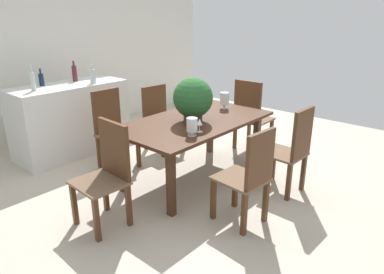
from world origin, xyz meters
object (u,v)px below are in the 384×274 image
wine_bottle_tall (33,81)px  wine_glass (200,123)px  chair_near_right (292,148)px  kitchen_counter (71,119)px  crystal_vase_left (192,125)px  chair_foot_end (250,113)px  wine_bottle_green (75,73)px  chair_near_left (249,174)px  wine_bottle_clear (93,76)px  chair_far_left (112,126)px  flower_centerpiece (193,99)px  dining_table (194,127)px  wine_bottle_dark (41,79)px  chair_far_right (160,115)px  crystal_vase_center_near (224,99)px  chair_head_end (108,169)px

wine_bottle_tall → wine_glass: bearing=-71.7°
chair_near_right → wine_bottle_tall: size_ratio=3.09×
kitchen_counter → crystal_vase_left: bearing=-88.0°
chair_foot_end → wine_bottle_green: bearing=36.6°
chair_foot_end → wine_glass: bearing=101.0°
chair_near_left → wine_bottle_clear: bearing=-89.5°
wine_glass → chair_far_left: bearing=95.1°
chair_near_right → flower_centerpiece: (-0.47, 1.01, 0.47)m
dining_table → wine_bottle_tall: bearing=119.0°
kitchen_counter → chair_near_left: bearing=-88.4°
kitchen_counter → wine_bottle_dark: 0.66m
chair_near_right → chair_foot_end: size_ratio=0.96×
dining_table → kitchen_counter: (-0.51, 1.87, -0.16)m
dining_table → flower_centerpiece: (-0.06, -0.03, 0.35)m
dining_table → crystal_vase_left: (-0.43, -0.34, 0.19)m
flower_centerpiece → crystal_vase_left: size_ratio=2.70×
flower_centerpiece → wine_bottle_tall: size_ratio=1.57×
kitchen_counter → wine_bottle_dark: size_ratio=6.70×
wine_bottle_dark → chair_far_left: bearing=-70.1°
flower_centerpiece → wine_bottle_green: bearing=96.9°
chair_far_right → wine_glass: bearing=-112.7°
dining_table → crystal_vase_left: 0.58m
flower_centerpiece → wine_bottle_clear: wine_bottle_clear is taller
chair_foot_end → wine_glass: (-1.52, -0.32, 0.28)m
crystal_vase_left → wine_glass: 0.14m
crystal_vase_left → crystal_vase_center_near: (1.07, 0.38, 0.02)m
dining_table → chair_foot_end: size_ratio=1.79×
wine_bottle_tall → chair_head_end: bearing=-97.7°
wine_bottle_tall → wine_bottle_dark: bearing=46.1°
chair_head_end → crystal_vase_center_near: 1.91m
wine_bottle_clear → crystal_vase_left: bearing=-96.1°
crystal_vase_center_near → wine_bottle_green: 2.18m
chair_near_left → wine_bottle_green: 3.09m
crystal_vase_left → chair_near_left: bearing=-89.7°
chair_foot_end → crystal_vase_left: 1.72m
wine_bottle_clear → chair_near_right: bearing=-77.0°
chair_head_end → wine_bottle_clear: bearing=151.3°
dining_table → flower_centerpiece: bearing=-154.4°
crystal_vase_center_near → chair_head_end: bearing=-178.7°
flower_centerpiece → wine_glass: 0.42m
chair_near_left → flower_centerpiece: (0.37, 1.01, 0.48)m
wine_glass → wine_bottle_dark: (-0.48, 2.36, 0.23)m
dining_table → wine_bottle_tall: size_ratio=5.77×
flower_centerpiece → wine_bottle_dark: flower_centerpiece is taller
wine_bottle_clear → wine_bottle_dark: size_ratio=1.12×
chair_foot_end → flower_centerpiece: flower_centerpiece is taller
crystal_vase_left → kitchen_counter: (-0.08, 2.21, -0.35)m
wine_glass → chair_near_right: bearing=-45.3°
wine_bottle_green → wine_bottle_dark: wine_bottle_green is taller
dining_table → wine_bottle_clear: (-0.22, 1.67, 0.43)m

